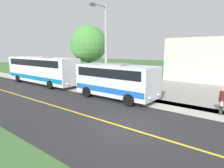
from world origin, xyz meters
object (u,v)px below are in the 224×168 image
(shuttle_bus_front, at_px, (116,79))
(tree_curbside, at_px, (89,44))
(street_light_pole, at_px, (105,47))
(transit_bus_rear, at_px, (41,69))
(pedestrian_with_bags, at_px, (222,100))

(shuttle_bus_front, distance_m, tree_curbside, 7.26)
(street_light_pole, distance_m, tree_curbside, 5.21)
(transit_bus_rear, bearing_deg, shuttle_bus_front, 90.46)
(tree_curbside, bearing_deg, street_light_pole, 60.88)
(street_light_pole, bearing_deg, shuttle_bus_front, 77.31)
(transit_bus_rear, bearing_deg, tree_curbside, 120.76)
(shuttle_bus_front, bearing_deg, pedestrian_with_bags, 96.95)
(shuttle_bus_front, height_order, transit_bus_rear, transit_bus_rear)
(shuttle_bus_front, height_order, tree_curbside, tree_curbside)
(transit_bus_rear, xyz_separation_m, pedestrian_with_bags, (-1.01, 18.49, -0.88))
(pedestrian_with_bags, bearing_deg, transit_bus_rear, -86.86)
(shuttle_bus_front, bearing_deg, tree_curbside, -115.55)
(shuttle_bus_front, distance_m, transit_bus_rear, 10.89)
(shuttle_bus_front, relative_size, transit_bus_rear, 0.63)
(pedestrian_with_bags, bearing_deg, tree_curbside, -98.07)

